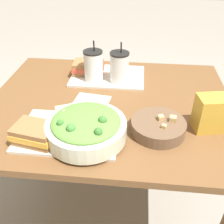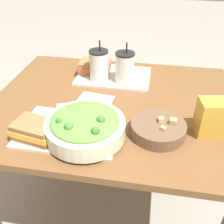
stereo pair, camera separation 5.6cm
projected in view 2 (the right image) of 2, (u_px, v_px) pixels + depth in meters
The scene contains 13 objects.
ground_plane at pixel (113, 203), 1.61m from camera, with size 12.00×12.00×0.00m, color gray.
dining_table at pixel (113, 121), 1.25m from camera, with size 1.11×0.90×0.74m.
tray_near at pixel (69, 131), 1.01m from camera, with size 0.38×0.26×0.01m.
tray_far at pixel (114, 76), 1.39m from camera, with size 0.38×0.26×0.01m.
salad_bowl at pixel (85, 126), 0.95m from camera, with size 0.29×0.29×0.10m.
soup_bowl at pixel (158, 128), 0.99m from camera, with size 0.21×0.21×0.07m.
sandwich_near at pixel (35, 130), 0.95m from camera, with size 0.17×0.14×0.06m.
baguette_near at pixel (75, 109), 1.07m from camera, with size 0.15×0.10×0.06m.
sandwich_far at pixel (95, 67), 1.39m from camera, with size 0.16×0.11×0.06m.
drink_cup_dark at pixel (99, 66), 1.31m from camera, with size 0.10×0.10×0.21m.
drink_cup_red at pixel (125, 68), 1.29m from camera, with size 0.10×0.10×0.20m.
chip_bag at pixel (217, 117), 0.97m from camera, with size 0.16×0.11×0.14m.
napkin_folded at pixel (95, 100), 1.20m from camera, with size 0.17×0.13×0.00m.
Camera 2 is at (0.17, -0.99, 1.38)m, focal length 42.00 mm.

